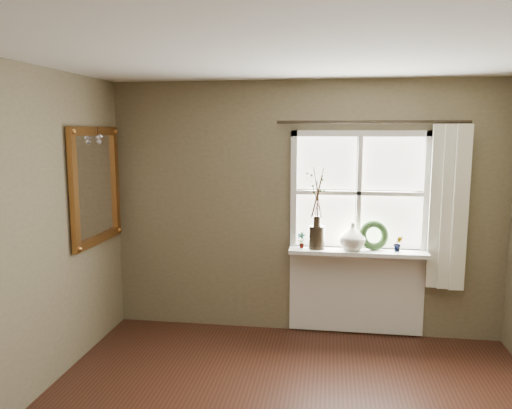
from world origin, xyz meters
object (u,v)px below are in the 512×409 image
object	(u,v)px
wreath	(374,238)
gilt_mirror	(96,185)
cream_vase	(352,236)
dark_jug	(317,237)

from	to	relation	value
wreath	gilt_mirror	size ratio (longest dim) A/B	0.27
wreath	gilt_mirror	world-z (taller)	gilt_mirror
cream_vase	wreath	xyz separation A→B (m)	(0.21, 0.04, -0.02)
cream_vase	dark_jug	bearing A→B (deg)	180.00
dark_jug	gilt_mirror	bearing A→B (deg)	-167.76
dark_jug	gilt_mirror	xyz separation A→B (m)	(-2.11, -0.46, 0.54)
wreath	dark_jug	bearing A→B (deg)	169.32
dark_jug	wreath	xyz separation A→B (m)	(0.56, 0.04, -0.00)
dark_jug	wreath	size ratio (longest dim) A/B	0.78
cream_vase	gilt_mirror	world-z (taller)	gilt_mirror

